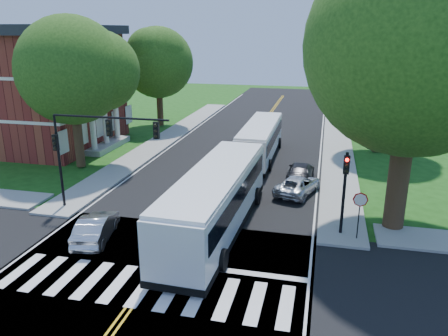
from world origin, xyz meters
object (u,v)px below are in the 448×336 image
(bus_follow, at_px, (260,140))
(suv, at_px, (298,185))
(bus_lead, at_px, (216,199))
(signal_ne, at_px, (345,183))
(dark_sedan, at_px, (300,171))
(hatchback, at_px, (96,227))
(signal_nw, at_px, (92,141))

(bus_follow, distance_m, suv, 8.73)
(bus_lead, bearing_deg, signal_ne, -170.76)
(bus_follow, height_order, dark_sedan, bus_follow)
(bus_lead, distance_m, suv, 7.78)
(suv, bearing_deg, bus_lead, 76.47)
(bus_follow, xyz_separation_m, dark_sedan, (3.72, -5.00, -0.91))
(bus_lead, bearing_deg, dark_sedan, -110.71)
(hatchback, xyz_separation_m, dark_sedan, (9.66, 11.96, -0.04))
(hatchback, distance_m, dark_sedan, 15.37)
(signal_ne, xyz_separation_m, bus_lead, (-6.58, -0.87, -1.17))
(signal_nw, bearing_deg, bus_lead, -6.53)
(bus_lead, bearing_deg, bus_follow, -88.99)
(bus_lead, height_order, hatchback, bus_lead)
(signal_nw, bearing_deg, hatchback, -62.88)
(signal_nw, relative_size, suv, 1.64)
(hatchback, relative_size, suv, 0.94)
(signal_nw, height_order, hatchback, signal_nw)
(signal_ne, xyz_separation_m, dark_sedan, (-2.67, 8.58, -2.31))
(signal_ne, bearing_deg, bus_lead, -172.49)
(signal_nw, distance_m, signal_ne, 14.13)
(bus_lead, relative_size, dark_sedan, 2.98)
(signal_nw, height_order, bus_follow, signal_nw)
(signal_nw, height_order, suv, signal_nw)
(dark_sedan, bearing_deg, signal_ne, 108.82)
(signal_nw, bearing_deg, dark_sedan, 37.05)
(bus_follow, bearing_deg, dark_sedan, 126.31)
(signal_ne, xyz_separation_m, bus_follow, (-6.40, 13.58, -1.40))
(suv, distance_m, dark_sedan, 2.83)
(signal_ne, relative_size, hatchback, 1.07)
(signal_ne, height_order, suv, signal_ne)
(dark_sedan, bearing_deg, bus_follow, -51.85)
(suv, bearing_deg, dark_sedan, -72.68)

